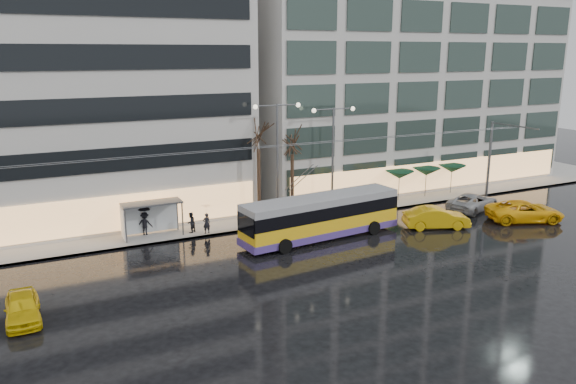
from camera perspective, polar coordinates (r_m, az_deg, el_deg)
ground at (r=34.97m, az=3.51°, el=-7.80°), size 140.00×140.00×0.00m
sidewalk at (r=47.69m, az=-2.69°, el=-1.68°), size 80.00×10.00×0.15m
kerb at (r=43.37m, az=-0.08°, el=-3.28°), size 80.00×0.10×0.15m
building_left at (r=47.20m, az=-26.34°, el=10.39°), size 34.00×14.00×22.00m
building_right at (r=58.82m, az=10.92°, el=13.48°), size 32.00×14.00×25.00m
trolleybus at (r=39.97m, az=3.40°, el=-2.66°), size 12.30×5.06×5.62m
catenary at (r=40.91m, az=-0.66°, el=1.71°), size 42.24×5.12×7.00m
bus_shelter at (r=41.13m, az=-14.23°, el=-1.96°), size 4.20×1.60×2.51m
street_lamp_near at (r=43.55m, az=-1.10°, el=4.79°), size 3.96×0.36×9.03m
street_lamp_far at (r=45.90m, az=4.59°, el=4.88°), size 3.96×0.36×8.53m
tree_a at (r=42.96m, az=-3.04°, el=6.13°), size 3.20×3.20×8.40m
tree_b at (r=44.49m, az=0.44°, el=5.53°), size 3.20×3.20×7.70m
parasol_a at (r=50.54m, az=11.26°, el=1.73°), size 2.50×2.50×2.65m
parasol_b at (r=52.38m, az=13.88°, el=2.02°), size 2.50×2.50×2.65m
parasol_c at (r=54.33m, az=16.32°, el=2.29°), size 2.50×2.50×2.65m
taxi_a at (r=31.30m, az=-25.38°, el=-10.56°), size 1.64×4.05×1.38m
taxi_b at (r=43.91m, az=14.83°, el=-2.55°), size 5.18×3.39×1.61m
taxi_c at (r=47.93m, az=22.93°, el=-1.80°), size 6.47×4.70×1.64m
sedan_silver at (r=49.72m, az=18.26°, el=-0.95°), size 5.76×3.94×1.46m
pedestrian_a at (r=40.98m, az=-8.31°, el=-2.20°), size 1.05×1.06×2.19m
pedestrian_b at (r=41.56m, az=-9.84°, el=-3.07°), size 0.93×0.90×1.51m
pedestrian_c at (r=41.65m, az=-14.36°, el=-2.77°), size 1.25×1.10×2.11m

